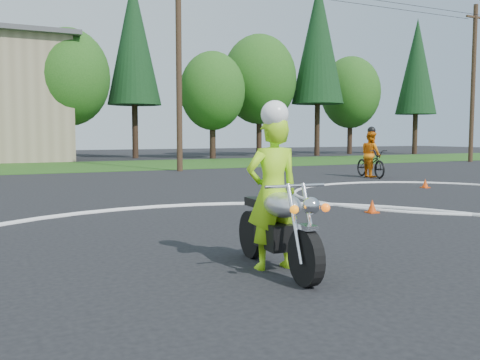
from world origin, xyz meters
name	(u,v)px	position (x,y,z in m)	size (l,w,h in m)	color
ground	(465,329)	(0.00, 0.00, 0.00)	(120.00, 120.00, 0.00)	black
grass_strip	(54,167)	(0.00, 27.00, 0.01)	(120.00, 10.00, 0.02)	#1E4714
course_markings	(352,231)	(2.17, 4.35, 0.01)	(19.05, 19.05, 0.12)	silver
primary_motorcycle	(278,227)	(-0.45, 2.54, 0.57)	(0.79, 2.25, 1.18)	black
rider_primary_grp	(273,189)	(-0.45, 2.68, 1.06)	(0.76, 0.53, 2.19)	#A2EE19
rider_second_grp	(371,159)	(10.74, 13.93, 0.74)	(1.14, 2.27, 2.09)	black
traffic_cones	(373,219)	(2.90, 4.61, 0.14)	(19.53, 11.98, 0.30)	#E5450C
treeline	(237,72)	(14.78, 34.61, 6.62)	(38.20, 8.10, 14.52)	#382619
utility_poles	(179,62)	(5.00, 21.00, 5.20)	(41.60, 1.12, 10.00)	#473321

